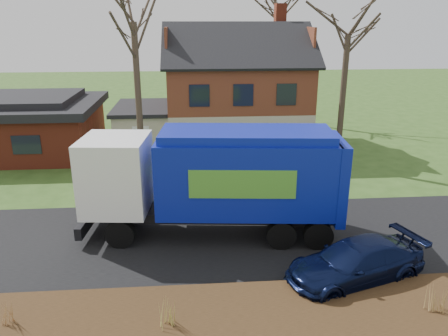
{
  "coord_description": "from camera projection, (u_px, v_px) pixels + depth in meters",
  "views": [
    {
      "loc": [
        -1.19,
        -15.47,
        8.25
      ],
      "look_at": [
        0.24,
        2.5,
        2.1
      ],
      "focal_mm": 35.0,
      "sensor_mm": 36.0,
      "label": 1
    }
  ],
  "objects": [
    {
      "name": "ground",
      "position": [
        223.0,
        238.0,
        17.35
      ],
      "size": [
        120.0,
        120.0,
        0.0
      ],
      "primitive_type": "plane",
      "color": "#2D4B19",
      "rests_on": "ground"
    },
    {
      "name": "garbage_truck",
      "position": [
        218.0,
        176.0,
        16.91
      ],
      "size": [
        10.31,
        3.65,
        4.33
      ],
      "rotation": [
        0.0,
        0.0,
        -0.1
      ],
      "color": "black",
      "rests_on": "ground"
    },
    {
      "name": "grass_clump_mid",
      "position": [
        168.0,
        312.0,
        11.8
      ],
      "size": [
        0.33,
        0.27,
        0.92
      ],
      "color": "tan",
      "rests_on": "mulch_verge"
    },
    {
      "name": "silver_sedan",
      "position": [
        140.0,
        179.0,
        21.39
      ],
      "size": [
        5.23,
        3.39,
        1.63
      ],
      "primitive_type": "imported",
      "rotation": [
        0.0,
        0.0,
        1.2
      ],
      "color": "#96979D",
      "rests_on": "ground"
    },
    {
      "name": "grass_clump_west",
      "position": [
        6.0,
        313.0,
        11.84
      ],
      "size": [
        0.3,
        0.25,
        0.8
      ],
      "color": "#AC7D4C",
      "rests_on": "mulch_verge"
    },
    {
      "name": "road",
      "position": [
        223.0,
        238.0,
        17.34
      ],
      "size": [
        80.0,
        7.0,
        0.02
      ],
      "primitive_type": "cube",
      "color": "black",
      "rests_on": "ground"
    },
    {
      "name": "navy_wagon",
      "position": [
        355.0,
        263.0,
        14.28
      ],
      "size": [
        5.18,
        3.37,
        1.4
      ],
      "primitive_type": "imported",
      "rotation": [
        0.0,
        0.0,
        -1.25
      ],
      "color": "black",
      "rests_on": "ground"
    },
    {
      "name": "tree_front_east",
      "position": [
        350.0,
        12.0,
        23.31
      ],
      "size": [
        3.82,
        3.82,
        10.62
      ],
      "color": "#3D2F24",
      "rests_on": "ground"
    },
    {
      "name": "ranch_house",
      "position": [
        22.0,
        125.0,
        28.13
      ],
      "size": [
        9.8,
        8.2,
        3.7
      ],
      "color": "maroon",
      "rests_on": "ground"
    },
    {
      "name": "grass_clump_east",
      "position": [
        437.0,
        296.0,
        12.47
      ],
      "size": [
        0.37,
        0.31,
        0.93
      ],
      "color": "olive",
      "rests_on": "mulch_verge"
    },
    {
      "name": "main_house",
      "position": [
        229.0,
        86.0,
        29.28
      ],
      "size": [
        12.95,
        8.95,
        9.26
      ],
      "color": "#BDB398",
      "rests_on": "ground"
    },
    {
      "name": "mulch_verge",
      "position": [
        237.0,
        323.0,
        12.3
      ],
      "size": [
        80.0,
        3.5,
        0.3
      ],
      "primitive_type": "cube",
      "color": "black",
      "rests_on": "ground"
    }
  ]
}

